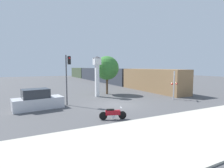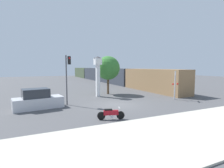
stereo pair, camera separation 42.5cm
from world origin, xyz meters
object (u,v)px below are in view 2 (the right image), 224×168
(motorcycle, at_px, (111,114))
(street_tree, at_px, (108,68))
(clock_tower, at_px, (98,70))
(parked_car, at_px, (38,100))
(freight_train, at_px, (104,75))
(railroad_crossing_signal, at_px, (175,84))
(traffic_light, at_px, (68,71))

(motorcycle, bearing_deg, street_tree, 85.64)
(clock_tower, bearing_deg, street_tree, 33.56)
(clock_tower, xyz_separation_m, parked_car, (-7.17, -3.63, -2.54))
(motorcycle, bearing_deg, freight_train, 86.79)
(parked_car, bearing_deg, railroad_crossing_signal, -16.35)
(clock_tower, xyz_separation_m, street_tree, (1.98, 1.31, 0.28))
(railroad_crossing_signal, bearing_deg, freight_train, 84.85)
(motorcycle, relative_size, railroad_crossing_signal, 0.58)
(clock_tower, distance_m, street_tree, 2.39)
(freight_train, height_order, traffic_light, traffic_light)
(railroad_crossing_signal, relative_size, parked_car, 0.74)
(street_tree, height_order, parked_car, street_tree)
(motorcycle, height_order, traffic_light, traffic_light)
(motorcycle, distance_m, parked_car, 7.46)
(freight_train, bearing_deg, traffic_light, -119.83)
(motorcycle, bearing_deg, railroad_crossing_signal, 39.70)
(freight_train, relative_size, traffic_light, 10.79)
(street_tree, relative_size, parked_car, 1.18)
(traffic_light, height_order, street_tree, street_tree)
(clock_tower, xyz_separation_m, railroad_crossing_signal, (7.19, -5.73, -1.50))
(traffic_light, bearing_deg, street_tree, 36.23)
(motorcycle, relative_size, parked_car, 0.43)
(motorcycle, distance_m, railroad_crossing_signal, 10.59)
(freight_train, xyz_separation_m, traffic_light, (-13.97, -24.37, 1.62))
(motorcycle, distance_m, freight_train, 32.93)
(clock_tower, bearing_deg, motorcycle, -105.29)
(freight_train, height_order, street_tree, street_tree)
(freight_train, distance_m, street_tree, 21.23)
(traffic_light, bearing_deg, motorcycle, -74.09)
(freight_train, bearing_deg, parked_car, -124.23)
(motorcycle, height_order, freight_train, freight_train)
(clock_tower, relative_size, street_tree, 0.97)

